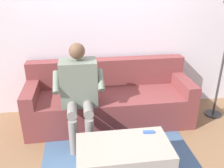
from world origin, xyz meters
TOP-DOWN VIEW (x-y plane):
  - ground_plane at (0.00, 0.60)m, footprint 8.00×8.00m
  - back_wall at (0.00, -0.56)m, footprint 4.63×0.06m
  - couch at (0.00, -0.14)m, footprint 2.18×0.77m
  - coffee_table at (0.00, 0.93)m, footprint 0.91×0.52m
  - person_solo_seated at (0.40, 0.20)m, footprint 0.58×0.59m
  - remote_blue at (-0.29, 0.77)m, footprint 0.12×0.05m
  - floor_rug at (0.00, 0.82)m, footprint 1.69×1.52m

SIDE VIEW (x-z plane):
  - ground_plane at x=0.00m, z-range 0.00..0.00m
  - floor_rug at x=0.00m, z-range 0.00..0.01m
  - coffee_table at x=0.00m, z-range 0.00..0.37m
  - couch at x=0.00m, z-range -0.11..0.70m
  - remote_blue at x=-0.29m, z-range 0.37..0.38m
  - person_solo_seated at x=0.40m, z-range 0.08..1.26m
  - back_wall at x=0.00m, z-range 0.00..2.42m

